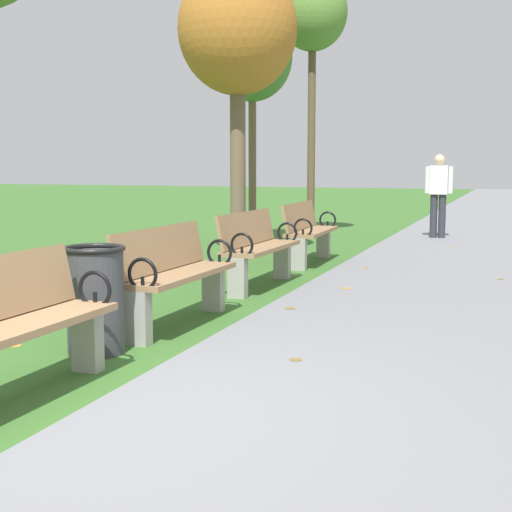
# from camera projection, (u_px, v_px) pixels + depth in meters

# --- Properties ---
(ground_plane) EXTENTS (80.00, 80.00, 0.00)m
(ground_plane) POSITION_uv_depth(u_px,v_px,m) (91.00, 406.00, 4.47)
(ground_plane) COLOR #386628
(paved_walkway) EXTENTS (2.67, 44.00, 0.02)m
(paved_walkway) POSITION_uv_depth(u_px,v_px,m) (479.00, 215.00, 20.82)
(paved_walkway) COLOR slate
(paved_walkway) RESTS_ON ground
(park_bench_1) EXTENTS (0.50, 1.61, 0.90)m
(park_bench_1) POSITION_uv_depth(u_px,v_px,m) (10.00, 325.00, 4.50)
(park_bench_1) COLOR #93704C
(park_bench_1) RESTS_ON ground
(park_bench_2) EXTENTS (0.50, 1.61, 0.90)m
(park_bench_2) POSITION_uv_depth(u_px,v_px,m) (174.00, 273.00, 6.61)
(park_bench_2) COLOR #93704C
(park_bench_2) RESTS_ON ground
(park_bench_3) EXTENTS (0.51, 1.61, 0.90)m
(park_bench_3) POSITION_uv_depth(u_px,v_px,m) (257.00, 247.00, 8.70)
(park_bench_3) COLOR #93704C
(park_bench_3) RESTS_ON ground
(park_bench_4) EXTENTS (0.51, 1.61, 0.90)m
(park_bench_4) POSITION_uv_depth(u_px,v_px,m) (309.00, 231.00, 10.79)
(park_bench_4) COLOR #93704C
(park_bench_4) RESTS_ON ground
(tree_2) EXTENTS (1.81, 1.81, 4.48)m
(tree_2) POSITION_uv_depth(u_px,v_px,m) (237.00, 32.00, 11.08)
(tree_2) COLOR brown
(tree_2) RESTS_ON ground
(tree_3) EXTENTS (1.43, 1.43, 4.14)m
(tree_3) POSITION_uv_depth(u_px,v_px,m) (252.00, 59.00, 13.05)
(tree_3) COLOR brown
(tree_3) RESTS_ON ground
(tree_4) EXTENTS (1.36, 1.36, 5.14)m
(tree_4) POSITION_uv_depth(u_px,v_px,m) (313.00, 16.00, 14.30)
(tree_4) COLOR brown
(tree_4) RESTS_ON ground
(pedestrian_walking) EXTENTS (0.53, 0.23, 1.62)m
(pedestrian_walking) POSITION_uv_depth(u_px,v_px,m) (439.00, 191.00, 14.29)
(pedestrian_walking) COLOR #2D2D38
(pedestrian_walking) RESTS_ON paved_walkway
(trash_bin) EXTENTS (0.48, 0.48, 0.84)m
(trash_bin) POSITION_uv_depth(u_px,v_px,m) (95.00, 299.00, 5.67)
(trash_bin) COLOR #38383D
(trash_bin) RESTS_ON ground
(scattered_leaves) EXTENTS (4.05, 8.34, 0.02)m
(scattered_leaves) POSITION_uv_depth(u_px,v_px,m) (284.00, 299.00, 7.91)
(scattered_leaves) COLOR brown
(scattered_leaves) RESTS_ON ground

